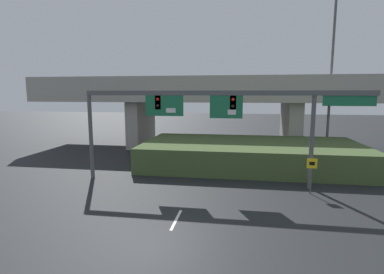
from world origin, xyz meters
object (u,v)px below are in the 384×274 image
at_px(signal_gantry, 214,108).
at_px(speed_limit_sign, 312,170).
at_px(parked_sedan_near_right, 346,165).
at_px(highway_light_pole_near, 332,69).

height_order(signal_gantry, speed_limit_sign, signal_gantry).
distance_m(speed_limit_sign, parked_sedan_near_right, 6.46).
xyz_separation_m(speed_limit_sign, highway_light_pole_near, (4.17, 12.27, 6.94)).
bearing_deg(parked_sedan_near_right, highway_light_pole_near, 78.87).
bearing_deg(signal_gantry, parked_sedan_near_right, 22.46).
bearing_deg(signal_gantry, speed_limit_sign, -10.82).
height_order(signal_gantry, parked_sedan_near_right, signal_gantry).
distance_m(signal_gantry, parked_sedan_near_right, 11.57).
bearing_deg(highway_light_pole_near, parked_sedan_near_right, -93.86).
xyz_separation_m(signal_gantry, highway_light_pole_near, (10.31, 11.10, 3.21)).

